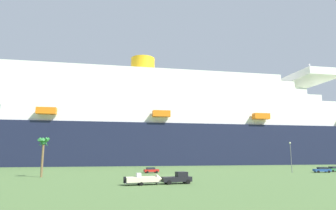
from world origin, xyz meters
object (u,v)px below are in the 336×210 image
Objects in this scene: palm_tree at (43,145)px; street_lamp at (291,153)px; small_boat_on_trailer at (146,179)px; pickup_truck at (178,178)px; parked_car_blue_suv at (322,170)px; cruise_ship at (197,127)px; parked_car_green_wagon at (334,169)px; parked_car_red_hatchback at (151,170)px.

street_lamp is at bearing 4.53° from palm_tree.
pickup_truck is at bearing 9.47° from small_boat_on_trailer.
street_lamp reaches higher than parked_car_blue_suv.
cruise_ship is at bearing 51.71° from palm_tree.
cruise_ship is 26.61× the size of palm_tree.
parked_car_green_wagon is at bearing 7.99° from street_lamp.
pickup_truck reaches higher than parked_car_green_wagon.
cruise_ship is at bearing 111.88° from parked_car_green_wagon.
small_boat_on_trailer reaches higher than parked_car_green_wagon.
parked_car_blue_suv is at bearing 3.61° from palm_tree.
palm_tree is (-57.75, -73.16, -11.47)m from cruise_ship.
pickup_truck is at bearing -85.77° from parked_car_red_hatchback.
street_lamp reaches higher than parked_car_green_wagon.
small_boat_on_trailer is 66.77m from parked_car_green_wagon.
pickup_truck is at bearing -153.55° from parked_car_green_wagon.
parked_car_red_hatchback is 0.91× the size of parked_car_blue_suv.
pickup_truck reaches higher than small_boat_on_trailer.
cruise_ship is 69.87m from street_lamp.
small_boat_on_trailer is at bearing -155.11° from parked_car_green_wagon.
street_lamp is at bearing -81.02° from cruise_ship.
palm_tree is 30.23m from parked_car_red_hatchback.
small_boat_on_trailer is 60.00m from parked_car_blue_suv.
street_lamp is (68.45, 5.42, -1.86)m from palm_tree.
street_lamp is at bearing -172.01° from parked_car_green_wagon.
cruise_ship is at bearing 98.98° from street_lamp.
pickup_truck is at bearing -147.33° from street_lamp.
cruise_ship is 51.06× the size of parked_car_blue_suv.
parked_car_blue_suv is at bearing -3.07° from street_lamp.
parked_car_blue_suv is (48.21, 24.37, -0.21)m from pickup_truck.
parked_car_red_hatchback is (-41.04, 5.37, -4.92)m from street_lamp.
parked_car_green_wagon is (26.32, -65.55, -18.26)m from cruise_ship.
street_lamp reaches higher than small_boat_on_trailer.
parked_car_blue_suv is (9.41, -0.51, -4.92)m from street_lamp.
small_boat_on_trailer is (-34.25, -93.65, -18.13)m from cruise_ship.
pickup_truck is 46.33m from street_lamp.
palm_tree reaches higher than parked_car_green_wagon.
parked_car_red_hatchback is at bearing 172.55° from street_lamp.
parked_car_red_hatchback is 50.79m from parked_car_blue_suv.
cruise_ship is 43.39× the size of pickup_truck.
palm_tree is 1.06× the size of street_lamp.
parked_car_green_wagon is at bearing -3.21° from parked_car_red_hatchback.
street_lamp is 1.99× the size of parked_car_red_hatchback.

